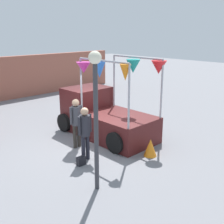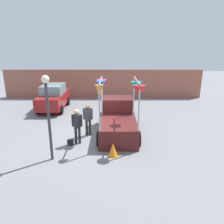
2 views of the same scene
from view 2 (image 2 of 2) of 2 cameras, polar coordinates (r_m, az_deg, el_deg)
The scene contains 9 objects.
ground_plane at distance 11.90m, azimuth -4.00°, elevation -6.48°, with size 60.00×60.00×0.00m, color slate.
vendor_truck at distance 12.13m, azimuth 1.55°, elevation -1.54°, with size 2.48×4.15×3.16m.
parked_car at distance 17.16m, azimuth -15.02°, elevation 3.80°, with size 1.88×4.00×1.88m.
person_customer at distance 10.85m, azimuth -9.06°, elevation -2.88°, with size 0.53×0.34×1.78m.
person_vendor at distance 11.74m, azimuth -6.27°, elevation -1.11°, with size 0.53×0.34×1.80m.
handbag at distance 11.09m, azimuth -10.79°, elevation -7.82°, with size 0.28×0.16×0.28m, color black.
street_lamp at distance 9.18m, azimuth -16.42°, elevation 1.52°, with size 0.32×0.32×3.65m.
brick_boundary_wall at distance 20.26m, azimuth -2.33°, elevation 7.42°, with size 18.00×0.36×2.60m, color #9E5947.
folded_kite_bundle_tangerine at distance 9.84m, azimuth 0.29°, elevation -9.86°, with size 0.44×0.44×0.60m, color orange.
Camera 2 is at (0.83, -10.85, 4.81)m, focal length 35.00 mm.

